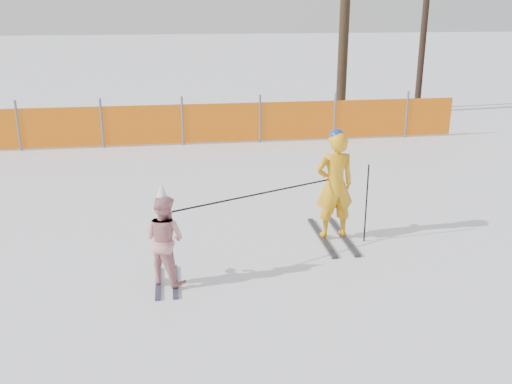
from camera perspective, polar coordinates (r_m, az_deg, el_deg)
ground at (r=7.85m, az=0.54°, el=-8.10°), size 120.00×120.00×0.00m
adult at (r=8.73m, az=7.86°, el=0.67°), size 0.64×1.53×1.74m
child at (r=7.41m, az=-9.15°, el=-4.63°), size 0.73×0.93×1.38m
ski_poles at (r=8.15m, az=3.86°, el=-0.56°), size 2.92×1.07×1.23m
safety_fence at (r=14.74m, az=-8.99°, el=6.72°), size 15.30×0.06×1.25m
tree_trunks at (r=19.01m, az=11.34°, el=16.05°), size 3.28×1.18×5.71m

